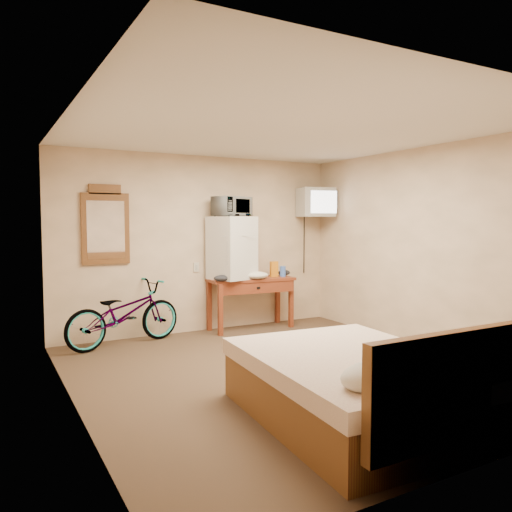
{
  "coord_description": "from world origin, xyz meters",
  "views": [
    {
      "loc": [
        -2.76,
        -4.32,
        1.57
      ],
      "look_at": [
        0.08,
        0.8,
        1.17
      ],
      "focal_mm": 35.0,
      "sensor_mm": 36.0,
      "label": 1
    }
  ],
  "objects_px": {
    "bicycle": "(124,313)",
    "mini_fridge": "(232,248)",
    "blue_cup": "(283,271)",
    "microwave": "(232,207)",
    "crt_television": "(315,202)",
    "desk": "(252,287)",
    "wall_mirror": "(106,226)",
    "bed": "(360,385)"
  },
  "relations": [
    {
      "from": "bicycle",
      "to": "mini_fridge",
      "type": "bearing_deg",
      "value": -100.43
    },
    {
      "from": "blue_cup",
      "to": "microwave",
      "type": "bearing_deg",
      "value": 174.09
    },
    {
      "from": "crt_television",
      "to": "bicycle",
      "type": "distance_m",
      "value": 3.33
    },
    {
      "from": "desk",
      "to": "wall_mirror",
      "type": "bearing_deg",
      "value": 172.33
    },
    {
      "from": "bicycle",
      "to": "bed",
      "type": "distance_m",
      "value": 3.47
    },
    {
      "from": "microwave",
      "to": "blue_cup",
      "type": "height_order",
      "value": "microwave"
    },
    {
      "from": "bed",
      "to": "microwave",
      "type": "bearing_deg",
      "value": 80.37
    },
    {
      "from": "wall_mirror",
      "to": "bed",
      "type": "height_order",
      "value": "wall_mirror"
    },
    {
      "from": "crt_television",
      "to": "bicycle",
      "type": "bearing_deg",
      "value": -178.63
    },
    {
      "from": "mini_fridge",
      "to": "bicycle",
      "type": "bearing_deg",
      "value": -176.08
    },
    {
      "from": "bed",
      "to": "wall_mirror",
      "type": "bearing_deg",
      "value": 107.18
    },
    {
      "from": "blue_cup",
      "to": "bicycle",
      "type": "relative_size",
      "value": 0.1
    },
    {
      "from": "bicycle",
      "to": "blue_cup",
      "type": "bearing_deg",
      "value": -103.75
    },
    {
      "from": "mini_fridge",
      "to": "microwave",
      "type": "height_order",
      "value": "microwave"
    },
    {
      "from": "crt_television",
      "to": "wall_mirror",
      "type": "xyz_separation_m",
      "value": [
        -3.14,
        0.25,
        -0.35
      ]
    },
    {
      "from": "blue_cup",
      "to": "bed",
      "type": "distance_m",
      "value": 3.67
    },
    {
      "from": "mini_fridge",
      "to": "wall_mirror",
      "type": "relative_size",
      "value": 0.86
    },
    {
      "from": "microwave",
      "to": "crt_television",
      "type": "xyz_separation_m",
      "value": [
        1.42,
        -0.04,
        0.08
      ]
    },
    {
      "from": "crt_television",
      "to": "wall_mirror",
      "type": "relative_size",
      "value": 0.62
    },
    {
      "from": "desk",
      "to": "crt_television",
      "type": "height_order",
      "value": "crt_television"
    },
    {
      "from": "desk",
      "to": "blue_cup",
      "type": "bearing_deg",
      "value": -3.17
    },
    {
      "from": "desk",
      "to": "bicycle",
      "type": "bearing_deg",
      "value": -178.37
    },
    {
      "from": "bed",
      "to": "crt_television",
      "type": "bearing_deg",
      "value": 59.43
    },
    {
      "from": "crt_television",
      "to": "bed",
      "type": "height_order",
      "value": "crt_television"
    },
    {
      "from": "blue_cup",
      "to": "bicycle",
      "type": "distance_m",
      "value": 2.42
    },
    {
      "from": "bed",
      "to": "blue_cup",
      "type": "bearing_deg",
      "value": 67.52
    },
    {
      "from": "blue_cup",
      "to": "mini_fridge",
      "type": "bearing_deg",
      "value": 174.1
    },
    {
      "from": "bed",
      "to": "bicycle",
      "type": "bearing_deg",
      "value": 106.6
    },
    {
      "from": "crt_television",
      "to": "bicycle",
      "type": "xyz_separation_m",
      "value": [
        -3.0,
        -0.07,
        -1.45
      ]
    },
    {
      "from": "blue_cup",
      "to": "crt_television",
      "type": "distance_m",
      "value": 1.21
    },
    {
      "from": "mini_fridge",
      "to": "blue_cup",
      "type": "relative_size",
      "value": 5.74
    },
    {
      "from": "blue_cup",
      "to": "bed",
      "type": "relative_size",
      "value": 0.08
    },
    {
      "from": "wall_mirror",
      "to": "blue_cup",
      "type": "bearing_deg",
      "value": -6.76
    },
    {
      "from": "mini_fridge",
      "to": "crt_television",
      "type": "height_order",
      "value": "crt_television"
    },
    {
      "from": "desk",
      "to": "bicycle",
      "type": "relative_size",
      "value": 0.83
    },
    {
      "from": "crt_television",
      "to": "desk",
      "type": "bearing_deg",
      "value": -179.06
    },
    {
      "from": "desk",
      "to": "mini_fridge",
      "type": "height_order",
      "value": "mini_fridge"
    },
    {
      "from": "desk",
      "to": "blue_cup",
      "type": "height_order",
      "value": "blue_cup"
    },
    {
      "from": "mini_fridge",
      "to": "bicycle",
      "type": "distance_m",
      "value": 1.76
    },
    {
      "from": "desk",
      "to": "microwave",
      "type": "xyz_separation_m",
      "value": [
        -0.29,
        0.06,
        1.16
      ]
    },
    {
      "from": "microwave",
      "to": "wall_mirror",
      "type": "distance_m",
      "value": 1.75
    },
    {
      "from": "microwave",
      "to": "bed",
      "type": "xyz_separation_m",
      "value": [
        -0.58,
        -3.44,
        -1.48
      ]
    }
  ]
}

